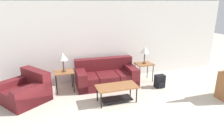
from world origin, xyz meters
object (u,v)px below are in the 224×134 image
at_px(side_table_right, 144,65).
at_px(backpack, 160,81).
at_px(couch, 106,76).
at_px(table_lamp_left, 63,57).
at_px(coffee_table, 117,90).
at_px(table_lamp_right, 145,50).
at_px(side_table_left, 64,74).
at_px(armchair, 26,91).

height_order(side_table_right, backpack, side_table_right).
height_order(couch, table_lamp_left, table_lamp_left).
height_order(coffee_table, table_lamp_right, table_lamp_right).
xyz_separation_m(side_table_left, backpack, (2.86, -0.66, -0.35)).
relative_size(armchair, backpack, 3.61).
relative_size(table_lamp_left, table_lamp_right, 1.00).
distance_m(coffee_table, backpack, 1.68).
height_order(table_lamp_right, backpack, table_lamp_right).
height_order(side_table_right, table_lamp_left, table_lamp_left).
relative_size(couch, backpack, 4.80).
bearing_deg(backpack, table_lamp_right, 109.31).
bearing_deg(coffee_table, table_lamp_right, 40.04).
bearing_deg(couch, coffee_table, -92.88).
bearing_deg(side_table_left, couch, 2.69).
bearing_deg(side_table_left, backpack, -13.07).
xyz_separation_m(couch, table_lamp_right, (1.31, -0.06, 0.77)).
bearing_deg(side_table_right, table_lamp_right, 0.00).
bearing_deg(couch, table_lamp_left, -177.31).
bearing_deg(table_lamp_right, side_table_right, 180.00).
relative_size(side_table_left, backpack, 1.52).
distance_m(armchair, table_lamp_left, 1.36).
xyz_separation_m(armchair, side_table_left, (1.06, 0.33, 0.27)).
bearing_deg(armchair, table_lamp_right, 5.09).
bearing_deg(coffee_table, armchair, 160.39).
height_order(couch, backpack, couch).
height_order(armchair, side_table_left, armchair).
relative_size(couch, armchair, 1.33).
distance_m(couch, coffee_table, 1.22).
bearing_deg(backpack, coffee_table, -163.04).
distance_m(side_table_right, table_lamp_left, 2.68).
relative_size(couch, coffee_table, 1.78).
bearing_deg(side_table_left, coffee_table, -42.59).
distance_m(side_table_right, backpack, 0.79).
bearing_deg(table_lamp_right, armchair, -174.91).
height_order(side_table_left, table_lamp_right, table_lamp_right).
relative_size(armchair, side_table_right, 2.37).
distance_m(side_table_left, table_lamp_right, 2.68).
distance_m(couch, table_lamp_right, 1.52).
bearing_deg(coffee_table, backpack, 16.96).
relative_size(side_table_left, table_lamp_right, 1.08).
relative_size(armchair, side_table_left, 2.37).
xyz_separation_m(couch, coffee_table, (-0.06, -1.21, 0.05)).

